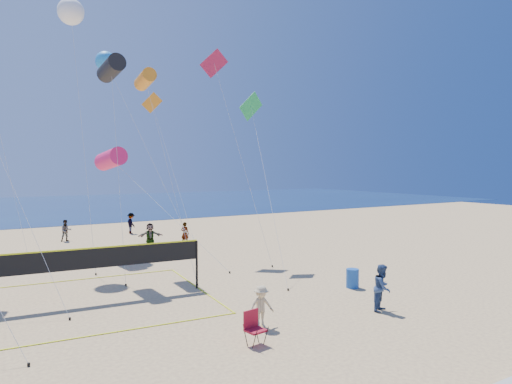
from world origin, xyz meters
TOP-DOWN VIEW (x-y plane):
  - ocean at (0.00, 62.00)m, footprint 140.00×50.00m
  - bystander_a at (6.54, 3.53)m, footprint 1.08×0.99m
  - bystander_b at (1.63, 4.39)m, footprint 0.96×0.60m
  - far_person_1 at (3.14, 20.90)m, footprint 1.70×0.77m
  - far_person_2 at (5.79, 21.30)m, footprint 0.69×0.71m
  - far_person_3 at (-1.13, 27.47)m, footprint 0.79×0.63m
  - far_person_4 at (4.17, 29.02)m, footprint 0.77×1.18m
  - camp_chair at (0.62, 3.22)m, footprint 0.64×0.77m
  - trash_barrel at (7.91, 6.62)m, footprint 0.76×0.76m
  - volleyball_net at (-2.25, 10.49)m, footprint 8.92×8.78m
  - kite_1 at (-0.51, 15.72)m, footprint 1.05×4.66m
  - kite_2 at (1.44, 16.18)m, footprint 1.07×6.51m
  - kite_4 at (7.02, 14.03)m, footprint 2.94×6.89m
  - kite_5 at (6.45, 17.49)m, footprint 1.86×5.86m
  - kite_6 at (-1.72, 19.94)m, footprint 1.62×5.59m
  - kite_7 at (0.92, 23.03)m, footprint 4.73×6.79m
  - kite_9 at (5.44, 26.55)m, footprint 1.48×8.78m
  - kite_10 at (0.39, 19.83)m, footprint 4.84×9.25m

SIDE VIEW (x-z plane):
  - ocean at x=0.00m, z-range 0.00..0.03m
  - trash_barrel at x=7.91m, z-range 0.00..0.86m
  - camp_chair at x=0.62m, z-range 0.01..1.17m
  - bystander_b at x=1.63m, z-range 0.00..1.44m
  - far_person_3 at x=-1.13m, z-range 0.00..1.60m
  - far_person_2 at x=5.79m, z-range 0.00..1.64m
  - far_person_4 at x=4.17m, z-range 0.00..1.72m
  - far_person_1 at x=3.14m, z-range 0.00..1.77m
  - bystander_a at x=6.54m, z-range 0.00..1.78m
  - volleyball_net at x=-2.25m, z-range 0.40..2.62m
  - kite_10 at x=0.39m, z-range 2.63..9.36m
  - kite_4 at x=7.02m, z-range 3.60..13.51m
  - kite_9 at x=5.44m, z-range 4.24..15.75m
  - kite_2 at x=1.44m, z-range 4.89..15.72m
  - kite_1 at x=-0.51m, z-range 5.00..16.21m
  - kite_5 at x=6.45m, z-range 4.95..17.97m
  - kite_7 at x=0.92m, z-range 5.95..19.21m
  - kite_6 at x=-1.72m, z-range 6.86..22.11m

